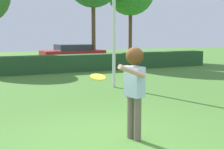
{
  "coord_description": "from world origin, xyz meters",
  "views": [
    {
      "loc": [
        -2.56,
        -5.35,
        2.07
      ],
      "look_at": [
        0.44,
        0.99,
        1.15
      ],
      "focal_mm": 52.17,
      "sensor_mm": 36.0,
      "label": 1
    }
  ],
  "objects_px": {
    "frisbee": "(98,77)",
    "parked_car_red": "(73,53)",
    "person": "(134,81)",
    "lamppost": "(114,7)"
  },
  "relations": [
    {
      "from": "lamppost",
      "to": "parked_car_red",
      "type": "xyz_separation_m",
      "value": [
        1.73,
        10.03,
        -2.3
      ]
    },
    {
      "from": "frisbee",
      "to": "parked_car_red",
      "type": "height_order",
      "value": "frisbee"
    },
    {
      "from": "parked_car_red",
      "to": "person",
      "type": "bearing_deg",
      "value": -104.31
    },
    {
      "from": "person",
      "to": "frisbee",
      "type": "bearing_deg",
      "value": -178.52
    },
    {
      "from": "lamppost",
      "to": "frisbee",
      "type": "bearing_deg",
      "value": -118.2
    },
    {
      "from": "lamppost",
      "to": "parked_car_red",
      "type": "relative_size",
      "value": 1.26
    },
    {
      "from": "person",
      "to": "lamppost",
      "type": "xyz_separation_m",
      "value": [
        2.26,
        5.6,
        1.85
      ]
    },
    {
      "from": "person",
      "to": "parked_car_red",
      "type": "bearing_deg",
      "value": 75.69
    },
    {
      "from": "frisbee",
      "to": "parked_car_red",
      "type": "bearing_deg",
      "value": 73.14
    },
    {
      "from": "person",
      "to": "parked_car_red",
      "type": "height_order",
      "value": "person"
    }
  ]
}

